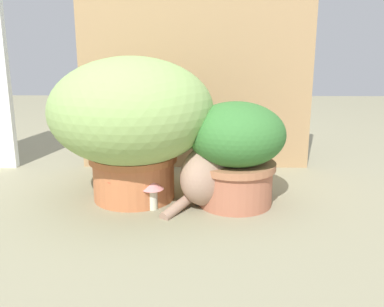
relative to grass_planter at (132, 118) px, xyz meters
name	(u,v)px	position (x,y,z in m)	size (l,w,h in m)	color
ground_plane	(153,209)	(0.08, -0.11, -0.30)	(6.00, 6.00, 0.00)	gray
cardboard_backdrop	(195,77)	(0.22, 0.41, 0.11)	(1.02, 0.03, 0.81)	tan
grass_planter	(132,118)	(0.00, 0.00, 0.00)	(0.58, 0.58, 0.52)	#C36F43
leafy_planter	(236,149)	(0.37, -0.05, -0.10)	(0.34, 0.34, 0.37)	#AE674C
cat	(212,170)	(0.28, -0.05, -0.18)	(0.31, 0.33, 0.32)	tan
mushroom_ornament_pink	(151,189)	(0.07, -0.11, -0.23)	(0.08, 0.08, 0.11)	silver
mushroom_ornament_red	(116,180)	(-0.05, -0.10, -0.20)	(0.08, 0.08, 0.14)	silver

